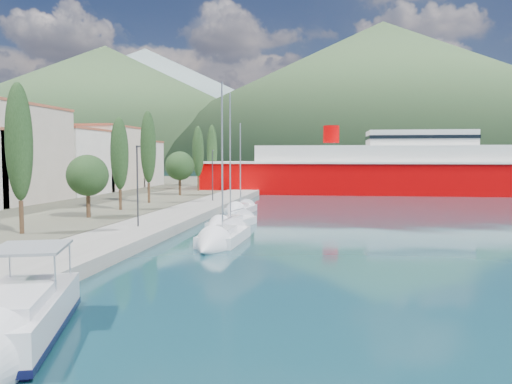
# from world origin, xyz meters

# --- Properties ---
(ground) EXTENTS (1400.00, 1400.00, 0.00)m
(ground) POSITION_xyz_m (0.00, 120.00, 0.00)
(ground) COLOR #133B45
(quay) EXTENTS (5.00, 88.00, 0.80)m
(quay) POSITION_xyz_m (-9.00, 26.00, 0.40)
(quay) COLOR gray
(quay) RESTS_ON ground
(hills_far) EXTENTS (1480.00, 900.00, 180.00)m
(hills_far) POSITION_xyz_m (138.59, 618.73, 77.39)
(hills_far) COLOR gray
(hills_far) RESTS_ON ground
(hills_near) EXTENTS (1010.00, 520.00, 115.00)m
(hills_near) POSITION_xyz_m (98.04, 372.50, 49.18)
(hills_near) COLOR #395530
(hills_near) RESTS_ON ground
(town_buildings) EXTENTS (9.20, 69.20, 11.30)m
(town_buildings) POSITION_xyz_m (-32.00, 36.91, 5.57)
(town_buildings) COLOR beige
(town_buildings) RESTS_ON land_strip
(tree_row) EXTENTS (3.98, 61.84, 10.84)m
(tree_row) POSITION_xyz_m (-15.81, 32.67, 5.99)
(tree_row) COLOR #47301E
(tree_row) RESTS_ON land_strip
(lamp_posts) EXTENTS (0.15, 43.58, 6.06)m
(lamp_posts) POSITION_xyz_m (-9.00, 14.78, 4.08)
(lamp_posts) COLOR #2D2D33
(lamp_posts) RESTS_ON quay
(sailboat_near) EXTENTS (2.80, 8.53, 12.14)m
(sailboat_near) POSITION_xyz_m (-2.18, 10.86, 0.32)
(sailboat_near) COLOR silver
(sailboat_near) RESTS_ON ground
(sailboat_mid) EXTENTS (3.77, 8.77, 12.23)m
(sailboat_mid) POSITION_xyz_m (-3.50, 18.35, 0.30)
(sailboat_mid) COLOR silver
(sailboat_mid) RESTS_ON ground
(sailboat_far) EXTENTS (2.81, 7.29, 10.50)m
(sailboat_far) POSITION_xyz_m (-4.65, 29.85, 0.30)
(sailboat_far) COLOR silver
(sailboat_far) RESTS_ON ground
(ferry) EXTENTS (59.73, 14.83, 11.78)m
(ferry) POSITION_xyz_m (12.98, 63.25, 3.58)
(ferry) COLOR #BF0001
(ferry) RESTS_ON ground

